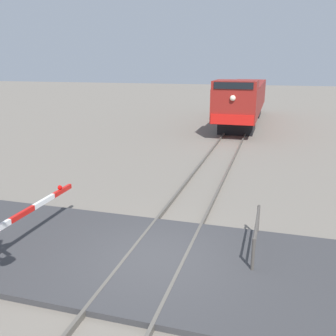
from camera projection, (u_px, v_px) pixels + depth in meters
The scene contains 6 objects.
ground_plane at pixel (155, 263), 9.35m from camera, with size 160.00×160.00×0.00m, color slate.
rail_track_left at pixel (128, 256), 9.52m from camera, with size 0.08×80.00×0.15m, color #59544C.
rail_track_right at pixel (183, 264), 9.14m from camera, with size 0.08×80.00×0.15m, color #59544C.
road_surface at pixel (155, 260), 9.33m from camera, with size 36.00×4.69×0.14m, color #38383A.
locomotive at pixel (243, 99), 30.47m from camera, with size 2.86×16.27×3.76m.
guard_railing at pixel (256, 232), 9.66m from camera, with size 0.08×2.24×0.95m.
Camera 1 is at (2.64, -7.92, 4.85)m, focal length 39.75 mm.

